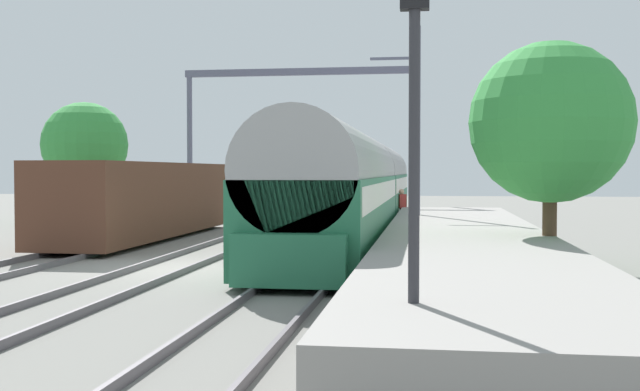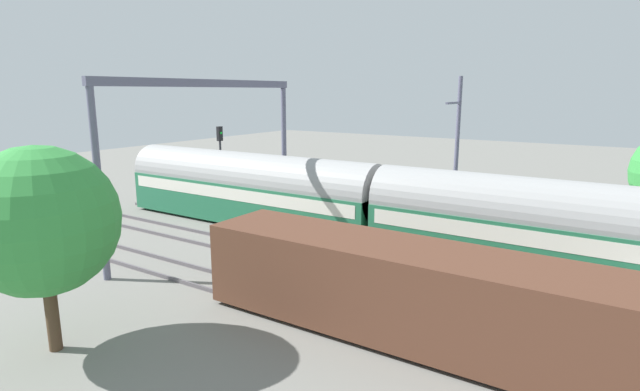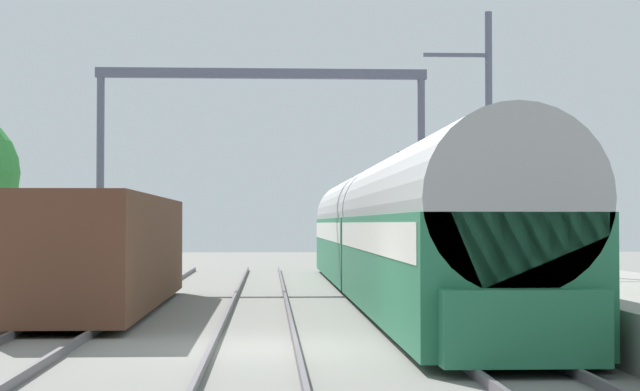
{
  "view_description": "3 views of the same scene",
  "coord_description": "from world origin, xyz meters",
  "px_view_note": "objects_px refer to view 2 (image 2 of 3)",
  "views": [
    {
      "loc": [
        6.73,
        -19.0,
        2.54
      ],
      "look_at": [
        3.87,
        0.72,
        1.9
      ],
      "focal_mm": 42.61,
      "sensor_mm": 36.0,
      "label": 1
    },
    {
      "loc": [
        -16.83,
        2.62,
        7.32
      ],
      "look_at": [
        0.35,
        13.74,
        2.99
      ],
      "focal_mm": 27.77,
      "sensor_mm": 36.0,
      "label": 2
    },
    {
      "loc": [
        0.25,
        -18.36,
        2.2
      ],
      "look_at": [
        1.93,
        15.92,
        3.1
      ],
      "focal_mm": 58.56,
      "sensor_mm": 36.0,
      "label": 3
    }
  ],
  "objects_px": {
    "passenger_train": "(380,206)",
    "person_crossing": "(339,210)",
    "railway_signal_far": "(221,156)",
    "catenary_gantry": "(209,128)",
    "freight_car": "(402,291)"
  },
  "relations": [
    {
      "from": "freight_car",
      "to": "person_crossing",
      "type": "relative_size",
      "value": 7.51
    },
    {
      "from": "railway_signal_far",
      "to": "person_crossing",
      "type": "bearing_deg",
      "value": -92.16
    },
    {
      "from": "railway_signal_far",
      "to": "catenary_gantry",
      "type": "xyz_separation_m",
      "value": [
        -5.79,
        -4.95,
        2.3
      ]
    },
    {
      "from": "passenger_train",
      "to": "catenary_gantry",
      "type": "bearing_deg",
      "value": 118.44
    },
    {
      "from": "passenger_train",
      "to": "freight_car",
      "type": "bearing_deg",
      "value": -149.49
    },
    {
      "from": "catenary_gantry",
      "to": "freight_car",
      "type": "bearing_deg",
      "value": -108.29
    },
    {
      "from": "freight_car",
      "to": "person_crossing",
      "type": "distance_m",
      "value": 12.14
    },
    {
      "from": "passenger_train",
      "to": "catenary_gantry",
      "type": "distance_m",
      "value": 8.9
    },
    {
      "from": "freight_car",
      "to": "catenary_gantry",
      "type": "bearing_deg",
      "value": 71.71
    },
    {
      "from": "passenger_train",
      "to": "person_crossing",
      "type": "distance_m",
      "value": 3.7
    },
    {
      "from": "railway_signal_far",
      "to": "catenary_gantry",
      "type": "height_order",
      "value": "catenary_gantry"
    },
    {
      "from": "railway_signal_far",
      "to": "freight_car",
      "type": "bearing_deg",
      "value": -120.1
    },
    {
      "from": "person_crossing",
      "to": "catenary_gantry",
      "type": "height_order",
      "value": "catenary_gantry"
    },
    {
      "from": "railway_signal_far",
      "to": "passenger_train",
      "type": "bearing_deg",
      "value": -99.01
    },
    {
      "from": "freight_car",
      "to": "railway_signal_far",
      "type": "height_order",
      "value": "railway_signal_far"
    }
  ]
}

